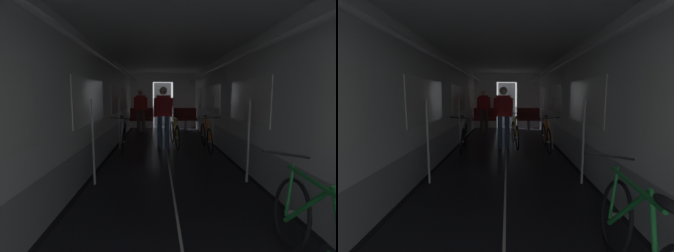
% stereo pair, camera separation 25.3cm
% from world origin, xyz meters
% --- Properties ---
extents(train_car_shell, '(3.14, 12.34, 2.57)m').
position_xyz_m(train_car_shell, '(-0.00, 3.60, 1.70)').
color(train_car_shell, black).
rests_on(train_car_shell, ground).
extents(bench_seat_far_left, '(0.98, 0.51, 0.95)m').
position_xyz_m(bench_seat_far_left, '(-0.90, 8.07, 0.57)').
color(bench_seat_far_left, gray).
rests_on(bench_seat_far_left, ground).
extents(bench_seat_far_right, '(0.98, 0.51, 0.95)m').
position_xyz_m(bench_seat_far_right, '(0.90, 8.07, 0.57)').
color(bench_seat_far_right, gray).
rests_on(bench_seat_far_right, ground).
extents(bicycle_silver, '(0.44, 1.69, 0.95)m').
position_xyz_m(bicycle_silver, '(-1.14, 4.53, 0.38)').
color(bicycle_silver, black).
rests_on(bicycle_silver, ground).
extents(bicycle_orange, '(0.44, 1.69, 0.95)m').
position_xyz_m(bicycle_orange, '(1.06, 4.49, 0.38)').
color(bicycle_orange, black).
rests_on(bicycle_orange, ground).
extents(bicycle_green, '(0.44, 1.70, 0.96)m').
position_xyz_m(bicycle_green, '(1.00, -0.12, 0.38)').
color(bicycle_green, black).
rests_on(bicycle_green, ground).
extents(person_cyclist_aisle, '(0.55, 0.41, 1.69)m').
position_xyz_m(person_cyclist_aisle, '(-0.07, 4.74, 1.02)').
color(person_cyclist_aisle, '#384C75').
rests_on(person_cyclist_aisle, ground).
extents(bicycle_yellow_in_aisle, '(0.44, 1.69, 0.94)m').
position_xyz_m(bicycle_yellow_in_aisle, '(0.25, 5.00, 0.38)').
color(bicycle_yellow_in_aisle, black).
rests_on(bicycle_yellow_in_aisle, ground).
extents(person_standing_near_bench, '(0.53, 0.23, 1.69)m').
position_xyz_m(person_standing_near_bench, '(-0.90, 7.70, 0.98)').
color(person_standing_near_bench, brown).
rests_on(person_standing_near_bench, ground).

